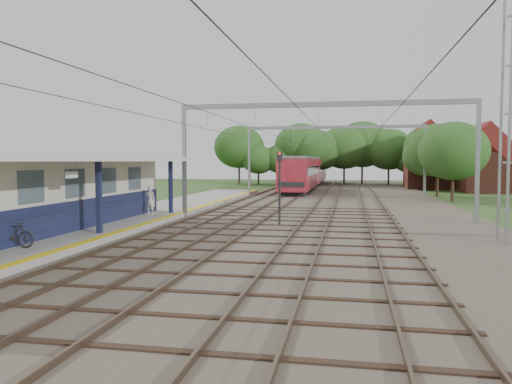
# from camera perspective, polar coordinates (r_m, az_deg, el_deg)

# --- Properties ---
(ground) EXTENTS (160.00, 160.00, 0.00)m
(ground) POSITION_cam_1_polar(r_m,az_deg,el_deg) (15.71, -8.63, -9.59)
(ground) COLOR #2D4C1E
(ground) RESTS_ON ground
(ballast_bed) EXTENTS (18.00, 90.00, 0.10)m
(ballast_bed) POSITION_cam_1_polar(r_m,az_deg,el_deg) (44.57, 9.32, -0.99)
(ballast_bed) COLOR #473D33
(ballast_bed) RESTS_ON ground
(platform) EXTENTS (5.00, 52.00, 0.35)m
(platform) POSITION_cam_1_polar(r_m,az_deg,el_deg) (31.28, -13.09, -2.74)
(platform) COLOR gray
(platform) RESTS_ON ground
(yellow_stripe) EXTENTS (0.45, 52.00, 0.01)m
(yellow_stripe) POSITION_cam_1_polar(r_m,az_deg,el_deg) (30.42, -9.21, -2.53)
(yellow_stripe) COLOR yellow
(yellow_stripe) RESTS_ON platform
(station_building) EXTENTS (3.41, 18.00, 3.40)m
(station_building) POSITION_cam_1_polar(r_m,az_deg,el_deg) (25.63, -22.33, -0.10)
(station_building) COLOR beige
(station_building) RESTS_ON platform
(canopy) EXTENTS (6.40, 20.00, 3.44)m
(canopy) POSITION_cam_1_polar(r_m,az_deg,el_deg) (24.15, -21.51, 3.51)
(canopy) COLOR #12183A
(canopy) RESTS_ON platform
(rail_tracks) EXTENTS (11.80, 88.00, 0.15)m
(rail_tracks) POSITION_cam_1_polar(r_m,az_deg,el_deg) (44.70, 6.11, -0.79)
(rail_tracks) COLOR brown
(rail_tracks) RESTS_ON ballast_bed
(catenary_system) EXTENTS (17.22, 88.00, 7.00)m
(catenary_system) POSITION_cam_1_polar(r_m,az_deg,el_deg) (39.79, 8.33, 6.34)
(catenary_system) COLOR gray
(catenary_system) RESTS_ON ground
(tree_band) EXTENTS (31.72, 30.88, 8.82)m
(tree_band) POSITION_cam_1_polar(r_m,az_deg,el_deg) (71.57, 9.80, 4.61)
(tree_band) COLOR #382619
(tree_band) RESTS_ON ground
(house_near) EXTENTS (7.00, 6.12, 7.89)m
(house_near) POSITION_cam_1_polar(r_m,az_deg,el_deg) (62.48, 25.54, 2.70)
(house_near) COLOR brown
(house_near) RESTS_ON ground
(house_far) EXTENTS (8.00, 6.12, 8.66)m
(house_far) POSITION_cam_1_polar(r_m,az_deg,el_deg) (67.31, 20.12, 3.08)
(house_far) COLOR brown
(house_far) RESTS_ON ground
(person) EXTENTS (0.69, 0.51, 1.73)m
(person) POSITION_cam_1_polar(r_m,az_deg,el_deg) (30.51, -11.98, -0.93)
(person) COLOR beige
(person) RESTS_ON platform
(bicycle) EXTENTS (1.70, 0.52, 1.02)m
(bicycle) POSITION_cam_1_polar(r_m,az_deg,el_deg) (20.58, -25.98, -4.36)
(bicycle) COLOR black
(bicycle) RESTS_ON platform
(train) EXTENTS (3.02, 37.59, 3.96)m
(train) POSITION_cam_1_polar(r_m,az_deg,el_deg) (66.54, 5.95, 2.39)
(train) COLOR black
(train) RESTS_ON ballast_bed
(signal_post) EXTENTS (0.29, 0.26, 4.06)m
(signal_post) POSITION_cam_1_polar(r_m,az_deg,el_deg) (26.85, 2.72, 1.28)
(signal_post) COLOR black
(signal_post) RESTS_ON ground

